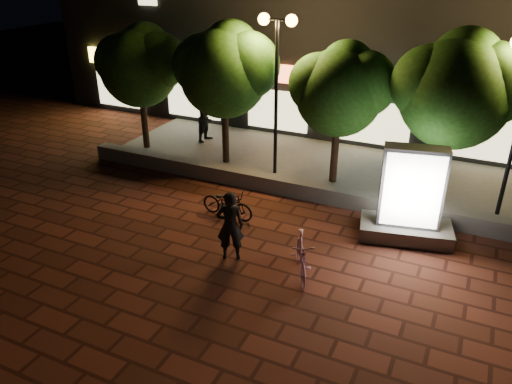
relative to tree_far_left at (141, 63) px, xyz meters
The scene contains 14 objects.
ground 9.43m from the tree_far_left, 38.18° to the right, with size 80.00×80.00×0.00m, color #5C271D.
retaining_wall 7.72m from the tree_far_left, 11.89° to the right, with size 16.00×0.45×0.50m, color slate.
sidewalk 7.74m from the tree_far_left, ahead, with size 16.00×5.00×0.08m, color slate.
building_block 10.38m from the tree_far_left, 47.32° to the left, with size 28.00×8.12×11.30m.
tree_far_left is the anchor object (origin of this frame).
tree_left 3.51m from the tree_far_left, ahead, with size 3.60×3.00×4.89m.
tree_mid 7.50m from the tree_far_left, ahead, with size 3.24×2.70×4.50m.
tree_right 10.81m from the tree_far_left, ahead, with size 3.72×3.10×5.07m.
street_lamp_left 5.50m from the tree_far_left, ahead, with size 1.26×0.36×5.18m.
ad_kiosk 10.79m from the tree_far_left, 14.12° to the right, with size 2.57×1.66×2.57m.
scooter_pink 10.29m from the tree_far_left, 33.08° to the right, with size 0.50×1.75×1.05m, color #C181A0.
rider 8.78m from the tree_far_left, 40.09° to the right, with size 0.67×0.44×1.83m, color black.
scooter_parked 7.08m from the tree_far_left, 33.71° to the right, with size 0.58×1.65×0.87m, color black.
pedestrian 3.26m from the tree_far_left, 42.58° to the left, with size 0.92×0.72×1.90m, color black.
Camera 1 is at (4.50, -9.13, 6.87)m, focal length 34.58 mm.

